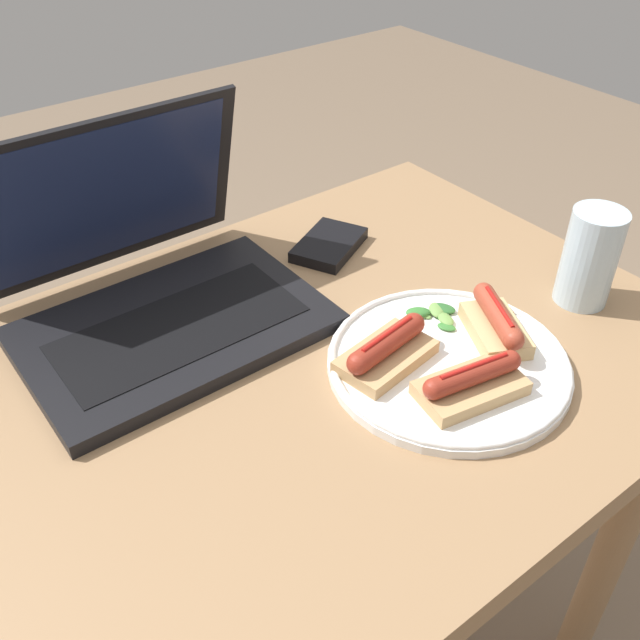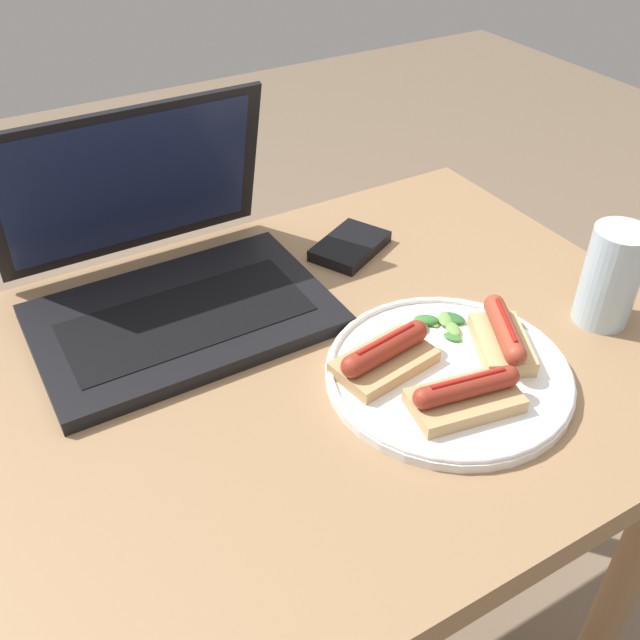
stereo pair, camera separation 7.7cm
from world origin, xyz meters
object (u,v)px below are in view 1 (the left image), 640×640
Objects in this scene: plate at (448,362)px; drinking_glass at (590,257)px; external_drive at (329,245)px; laptop at (154,289)px.

plate is 0.24m from drinking_glass.
laptop is at bearing 152.44° from external_drive.
laptop is 0.54m from drinking_glass.
drinking_glass is (0.23, -0.01, 0.05)m from plate.
laptop is 0.27m from external_drive.
plate is at bearing -52.76° from laptop.
drinking_glass is at bearing -84.43° from external_drive.
laptop is 0.36m from plate.
external_drive is at bearing -0.81° from laptop.
drinking_glass is at bearing -33.17° from laptop.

